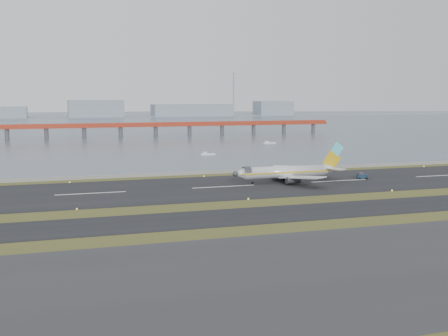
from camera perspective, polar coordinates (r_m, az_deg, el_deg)
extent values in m
plane|color=#3B4619|center=(145.21, 3.49, -3.76)|extent=(1000.00, 1000.00, 0.00)
cube|color=#2C2C2E|center=(97.35, 15.31, -9.58)|extent=(1000.00, 50.00, 0.10)
cube|color=black|center=(134.29, 5.33, -4.67)|extent=(1000.00, 18.00, 0.10)
cube|color=black|center=(173.09, -0.06, -1.92)|extent=(1000.00, 45.00, 0.10)
cube|color=gray|center=(201.54, -2.61, -0.48)|extent=(1000.00, 2.50, 1.00)
cube|color=#4C5B6D|center=(595.85, -12.57, 4.50)|extent=(1400.00, 800.00, 1.30)
cube|color=#9F301B|center=(390.08, -6.96, 4.31)|extent=(260.00, 5.00, 1.60)
cube|color=#9F301B|center=(390.01, -6.97, 4.53)|extent=(260.00, 0.40, 1.40)
cylinder|color=#4C4C51|center=(384.62, -21.17, 3.15)|extent=(2.80, 2.80, 7.00)
cylinder|color=#4C4C51|center=(390.34, -6.95, 3.65)|extent=(2.80, 2.80, 7.00)
cylinder|color=#4C4C51|center=(418.61, 6.11, 3.91)|extent=(2.80, 2.80, 7.00)
cube|color=gray|center=(755.25, -13.63, 5.04)|extent=(1400.00, 80.00, 1.00)
cube|color=gray|center=(755.66, -12.90, 5.90)|extent=(70.00, 35.00, 22.00)
cube|color=gray|center=(777.13, -3.25, 5.89)|extent=(110.00, 35.00, 16.00)
cube|color=gray|center=(814.94, 5.01, 6.08)|extent=(50.00, 35.00, 20.00)
cylinder|color=gray|center=(793.77, 0.98, 7.52)|extent=(1.80, 1.80, 60.00)
cylinder|color=silver|center=(182.46, 6.16, -0.39)|extent=(28.00, 3.80, 3.80)
cone|color=silver|center=(176.83, 1.53, -0.59)|extent=(3.20, 3.80, 3.80)
cone|color=silver|center=(189.45, 10.66, -0.09)|extent=(5.00, 3.80, 3.80)
cube|color=gold|center=(180.72, 6.41, -0.46)|extent=(31.00, 0.06, 0.45)
cube|color=gold|center=(184.20, 5.92, -0.31)|extent=(31.00, 0.06, 0.45)
cube|color=silver|center=(175.81, 7.93, -0.94)|extent=(11.31, 15.89, 1.66)
cube|color=silver|center=(191.15, 5.75, -0.24)|extent=(11.31, 15.89, 1.66)
cylinder|color=#39393E|center=(177.51, 7.08, -1.24)|extent=(4.20, 2.10, 2.10)
cylinder|color=#39393E|center=(188.37, 5.56, -0.72)|extent=(4.20, 2.10, 2.10)
cube|color=gold|center=(189.48, 10.89, 0.79)|extent=(6.80, 0.35, 6.85)
cube|color=#55DDF2|center=(190.01, 11.43, 1.91)|extent=(4.85, 0.37, 4.90)
cube|color=silver|center=(186.22, 11.29, -0.08)|extent=(5.64, 6.80, 0.22)
cube|color=silver|center=(192.86, 10.21, 0.20)|extent=(5.64, 6.80, 0.22)
cylinder|color=black|center=(178.81, 2.92, -1.50)|extent=(0.80, 0.28, 0.80)
cylinder|color=black|center=(180.96, 6.94, -1.41)|extent=(1.00, 0.38, 1.00)
cylinder|color=black|center=(186.01, 6.23, -1.16)|extent=(1.00, 0.38, 1.00)
cube|color=#142438|center=(194.55, 13.87, -0.83)|extent=(3.88, 2.82, 1.31)
cube|color=#39393E|center=(194.31, 13.76, -0.57)|extent=(1.91, 1.98, 0.76)
cylinder|color=black|center=(193.48, 13.59, -1.04)|extent=(0.82, 0.52, 0.76)
cylinder|color=black|center=(195.14, 13.46, -0.97)|extent=(0.82, 0.52, 0.76)
cylinder|color=black|center=(194.13, 14.27, -1.04)|extent=(0.82, 0.52, 0.76)
cylinder|color=black|center=(195.79, 14.13, -0.96)|extent=(0.82, 0.52, 0.76)
cube|color=white|center=(265.46, -1.63, 1.40)|extent=(7.04, 3.47, 0.87)
cube|color=white|center=(265.29, -1.94, 1.56)|extent=(2.21, 1.91, 0.87)
cube|color=white|center=(328.25, 4.61, 2.53)|extent=(7.82, 3.04, 0.98)
cube|color=white|center=(327.44, 4.36, 2.68)|extent=(2.32, 1.93, 0.98)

